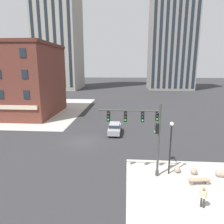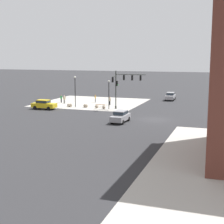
{
  "view_description": "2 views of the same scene",
  "coord_description": "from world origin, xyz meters",
  "px_view_note": "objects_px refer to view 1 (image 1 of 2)",
  "views": [
    {
      "loc": [
        5.94,
        -25.82,
        10.0
      ],
      "look_at": [
        3.78,
        3.1,
        3.49
      ],
      "focal_mm": 32.82,
      "sensor_mm": 36.0,
      "label": 1
    },
    {
      "loc": [
        -10.51,
        49.07,
        9.34
      ],
      "look_at": [
        2.79,
        11.12,
        2.73
      ],
      "focal_mm": 54.42,
      "sensor_mm": 36.0,
      "label": 2
    }
  ],
  "objects_px": {
    "bollard_sphere_curb_b": "(194,171)",
    "street_lamp_corner_near": "(171,142)",
    "pedestrian_walking_east": "(203,196)",
    "bollard_sphere_curb_a": "(177,170)",
    "bollard_sphere_curb_c": "(219,173)",
    "bollard_sphere_curb_d": "(222,174)",
    "car_main_southbound_far": "(115,128)",
    "bench_near_signal": "(199,181)",
    "traffic_signal_main": "(146,128)"
  },
  "relations": [
    {
      "from": "pedestrian_walking_east",
      "to": "car_main_southbound_far",
      "type": "distance_m",
      "value": 17.65
    },
    {
      "from": "traffic_signal_main",
      "to": "bollard_sphere_curb_c",
      "type": "xyz_separation_m",
      "value": [
        6.88,
        0.1,
        -4.23
      ]
    },
    {
      "from": "traffic_signal_main",
      "to": "car_main_southbound_far",
      "type": "height_order",
      "value": "traffic_signal_main"
    },
    {
      "from": "bollard_sphere_curb_c",
      "to": "car_main_southbound_far",
      "type": "relative_size",
      "value": 0.14
    },
    {
      "from": "bollard_sphere_curb_c",
      "to": "bollard_sphere_curb_d",
      "type": "relative_size",
      "value": 1.0
    },
    {
      "from": "bollard_sphere_curb_c",
      "to": "pedestrian_walking_east",
      "type": "relative_size",
      "value": 0.39
    },
    {
      "from": "bench_near_signal",
      "to": "bollard_sphere_curb_b",
      "type": "bearing_deg",
      "value": 87.47
    },
    {
      "from": "bollard_sphere_curb_b",
      "to": "bollard_sphere_curb_d",
      "type": "height_order",
      "value": "same"
    },
    {
      "from": "bollard_sphere_curb_a",
      "to": "bollard_sphere_curb_b",
      "type": "xyz_separation_m",
      "value": [
        1.48,
        -0.23,
        0.0
      ]
    },
    {
      "from": "bench_near_signal",
      "to": "bollard_sphere_curb_c",
      "type": "bearing_deg",
      "value": 32.82
    },
    {
      "from": "bollard_sphere_curb_b",
      "to": "bollard_sphere_curb_d",
      "type": "xyz_separation_m",
      "value": [
        2.45,
        -0.27,
        0.0
      ]
    },
    {
      "from": "bollard_sphere_curb_b",
      "to": "bollard_sphere_curb_c",
      "type": "height_order",
      "value": "same"
    },
    {
      "from": "bollard_sphere_curb_d",
      "to": "pedestrian_walking_east",
      "type": "bearing_deg",
      "value": -126.61
    },
    {
      "from": "bollard_sphere_curb_d",
      "to": "street_lamp_corner_near",
      "type": "height_order",
      "value": "street_lamp_corner_near"
    },
    {
      "from": "bollard_sphere_curb_c",
      "to": "bench_near_signal",
      "type": "xyz_separation_m",
      "value": [
        -2.25,
        -1.45,
        0.02
      ]
    },
    {
      "from": "bollard_sphere_curb_b",
      "to": "car_main_southbound_far",
      "type": "xyz_separation_m",
      "value": [
        -8.21,
        11.32,
        0.61
      ]
    },
    {
      "from": "street_lamp_corner_near",
      "to": "car_main_southbound_far",
      "type": "relative_size",
      "value": 1.15
    },
    {
      "from": "bollard_sphere_curb_a",
      "to": "bollard_sphere_curb_c",
      "type": "xyz_separation_m",
      "value": [
        3.65,
        -0.45,
        0.0
      ]
    },
    {
      "from": "pedestrian_walking_east",
      "to": "bollard_sphere_curb_c",
      "type": "bearing_deg",
      "value": 56.03
    },
    {
      "from": "bench_near_signal",
      "to": "car_main_southbound_far",
      "type": "bearing_deg",
      "value": 122.04
    },
    {
      "from": "pedestrian_walking_east",
      "to": "street_lamp_corner_near",
      "type": "xyz_separation_m",
      "value": [
        -1.49,
        4.67,
        2.32
      ]
    },
    {
      "from": "bollard_sphere_curb_b",
      "to": "street_lamp_corner_near",
      "type": "xyz_separation_m",
      "value": [
        -2.35,
        -0.05,
        2.92
      ]
    },
    {
      "from": "bollard_sphere_curb_d",
      "to": "car_main_southbound_far",
      "type": "bearing_deg",
      "value": 132.6
    },
    {
      "from": "car_main_southbound_far",
      "to": "bollard_sphere_curb_a",
      "type": "bearing_deg",
      "value": -58.75
    },
    {
      "from": "bollard_sphere_curb_c",
      "to": "street_lamp_corner_near",
      "type": "distance_m",
      "value": 5.39
    },
    {
      "from": "street_lamp_corner_near",
      "to": "car_main_southbound_far",
      "type": "bearing_deg",
      "value": 117.26
    },
    {
      "from": "bench_near_signal",
      "to": "pedestrian_walking_east",
      "type": "distance_m",
      "value": 3.2
    },
    {
      "from": "traffic_signal_main",
      "to": "bench_near_signal",
      "type": "distance_m",
      "value": 6.4
    },
    {
      "from": "street_lamp_corner_near",
      "to": "bollard_sphere_curb_c",
      "type": "bearing_deg",
      "value": -2.17
    },
    {
      "from": "bollard_sphere_curb_d",
      "to": "street_lamp_corner_near",
      "type": "distance_m",
      "value": 5.62
    },
    {
      "from": "bollard_sphere_curb_d",
      "to": "car_main_southbound_far",
      "type": "xyz_separation_m",
      "value": [
        -10.66,
        11.59,
        0.61
      ]
    },
    {
      "from": "bollard_sphere_curb_d",
      "to": "car_main_southbound_far",
      "type": "height_order",
      "value": "car_main_southbound_far"
    },
    {
      "from": "bollard_sphere_curb_a",
      "to": "street_lamp_corner_near",
      "type": "height_order",
      "value": "street_lamp_corner_near"
    },
    {
      "from": "bollard_sphere_curb_d",
      "to": "traffic_signal_main",
      "type": "bearing_deg",
      "value": -179.59
    },
    {
      "from": "bollard_sphere_curb_a",
      "to": "pedestrian_walking_east",
      "type": "xyz_separation_m",
      "value": [
        0.62,
        -4.95,
        0.6
      ]
    },
    {
      "from": "pedestrian_walking_east",
      "to": "bollard_sphere_curb_a",
      "type": "bearing_deg",
      "value": 97.18
    },
    {
      "from": "bollard_sphere_curb_b",
      "to": "pedestrian_walking_east",
      "type": "xyz_separation_m",
      "value": [
        -0.86,
        -4.72,
        0.6
      ]
    },
    {
      "from": "bollard_sphere_curb_d",
      "to": "bench_near_signal",
      "type": "relative_size",
      "value": 0.33
    },
    {
      "from": "street_lamp_corner_near",
      "to": "car_main_southbound_far",
      "type": "distance_m",
      "value": 13.0
    },
    {
      "from": "pedestrian_walking_east",
      "to": "street_lamp_corner_near",
      "type": "bearing_deg",
      "value": 107.72
    },
    {
      "from": "bollard_sphere_curb_b",
      "to": "street_lamp_corner_near",
      "type": "distance_m",
      "value": 3.75
    },
    {
      "from": "bollard_sphere_curb_c",
      "to": "bollard_sphere_curb_d",
      "type": "distance_m",
      "value": 0.28
    },
    {
      "from": "street_lamp_corner_near",
      "to": "car_main_southbound_far",
      "type": "xyz_separation_m",
      "value": [
        -5.86,
        11.37,
        -2.31
      ]
    },
    {
      "from": "bollard_sphere_curb_d",
      "to": "pedestrian_walking_east",
      "type": "height_order",
      "value": "pedestrian_walking_east"
    },
    {
      "from": "pedestrian_walking_east",
      "to": "car_main_southbound_far",
      "type": "xyz_separation_m",
      "value": [
        -7.35,
        16.04,
        0.01
      ]
    },
    {
      "from": "bollard_sphere_curb_b",
      "to": "bench_near_signal",
      "type": "xyz_separation_m",
      "value": [
        -0.07,
        -1.67,
        0.02
      ]
    },
    {
      "from": "traffic_signal_main",
      "to": "street_lamp_corner_near",
      "type": "bearing_deg",
      "value": 6.53
    },
    {
      "from": "traffic_signal_main",
      "to": "bollard_sphere_curb_b",
      "type": "relative_size",
      "value": 11.09
    },
    {
      "from": "bench_near_signal",
      "to": "bollard_sphere_curb_d",
      "type": "bearing_deg",
      "value": 29.07
    },
    {
      "from": "bollard_sphere_curb_a",
      "to": "car_main_southbound_far",
      "type": "relative_size",
      "value": 0.14
    }
  ]
}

